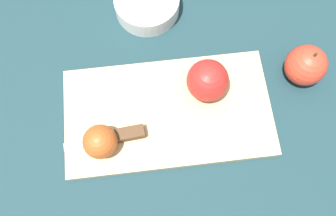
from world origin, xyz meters
TOP-DOWN VIEW (x-y plane):
  - ground_plane at (0.00, 0.00)m, footprint 4.00×4.00m
  - cutting_board at (0.00, 0.00)m, footprint 0.42×0.23m
  - apple_half_left at (-0.08, -0.04)m, footprint 0.08×0.08m
  - apple_half_right at (0.13, 0.05)m, footprint 0.06×0.06m
  - knife at (0.09, 0.04)m, footprint 0.16×0.03m
  - apple_whole at (-0.29, -0.05)m, footprint 0.08×0.08m
  - bowl at (0.01, -0.25)m, footprint 0.14×0.14m

SIDE VIEW (x-z plane):
  - ground_plane at x=0.00m, z-range 0.00..0.00m
  - cutting_board at x=0.00m, z-range 0.00..0.02m
  - bowl at x=0.01m, z-range 0.00..0.05m
  - knife at x=0.09m, z-range 0.02..0.04m
  - apple_whole at x=-0.29m, z-range -0.01..0.09m
  - apple_half_right at x=0.13m, z-range 0.02..0.08m
  - apple_half_left at x=-0.08m, z-range 0.02..0.10m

